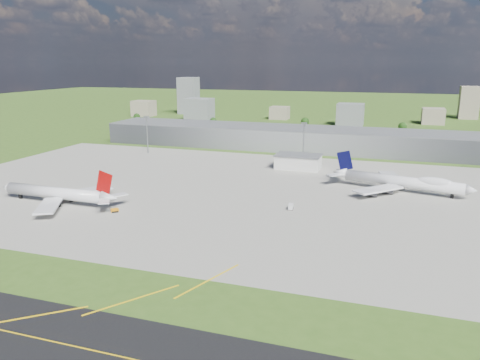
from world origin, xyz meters
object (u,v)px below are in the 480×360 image
(airliner_red_twin, at_px, (59,194))
(tug_yellow, at_px, (115,210))
(van_white_near, at_px, (291,207))
(airliner_blue_quad, at_px, (403,182))

(airliner_red_twin, distance_m, tug_yellow, 31.05)
(tug_yellow, bearing_deg, airliner_red_twin, 129.14)
(tug_yellow, distance_m, van_white_near, 75.61)
(airliner_red_twin, height_order, van_white_near, airliner_red_twin)
(airliner_red_twin, relative_size, airliner_blue_quad, 0.92)
(airliner_blue_quad, height_order, tug_yellow, airliner_blue_quad)
(airliner_blue_quad, bearing_deg, tug_yellow, -135.03)
(airliner_red_twin, bearing_deg, tug_yellow, 175.33)
(tug_yellow, bearing_deg, airliner_blue_quad, -12.56)
(airliner_blue_quad, distance_m, tug_yellow, 137.50)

